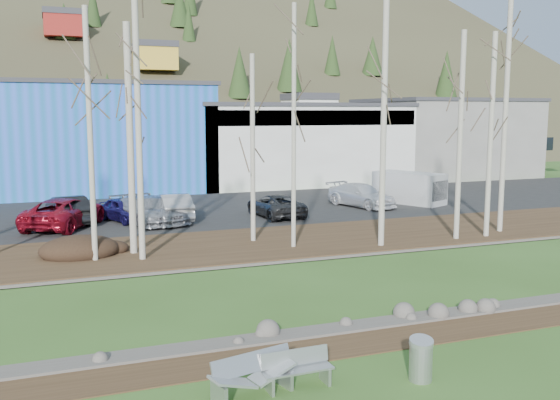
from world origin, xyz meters
name	(u,v)px	position (x,y,z in m)	size (l,w,h in m)	color
ground	(420,370)	(0.00, 0.00, 0.00)	(200.00, 200.00, 0.00)	#30511C
dirt_strip	(376,339)	(0.00, 2.10, 0.01)	(80.00, 1.80, 0.03)	#382616
near_bank_rocks	(359,328)	(0.00, 3.10, 0.00)	(80.00, 0.80, 0.50)	#47423D
river	(303,289)	(0.00, 7.20, 0.00)	(80.00, 8.00, 0.90)	black
far_bank_rocks	(264,263)	(0.00, 11.30, 0.00)	(80.00, 0.80, 0.46)	#47423D
far_bank	(241,245)	(0.00, 14.50, 0.07)	(80.00, 7.00, 0.15)	#382616
parking_lot	(190,211)	(0.00, 25.00, 0.07)	(80.00, 14.00, 0.14)	black
building_blue	(73,137)	(-6.00, 39.00, 4.16)	(20.40, 12.24, 8.30)	#175EA9
building_white	(289,142)	(12.00, 38.98, 3.41)	(18.36, 12.24, 6.80)	#B8B8B3
building_grey	(443,137)	(28.00, 39.00, 3.66)	(14.28, 12.24, 7.30)	slate
hillside	(99,32)	(0.00, 84.00, 17.50)	(160.00, 72.00, 35.00)	#383020
bench_intact	(297,369)	(-3.08, 0.19, 0.40)	(1.63, 0.54, 0.81)	#ACAFB1
bench_damaged	(253,375)	(-4.13, 0.16, 0.44)	(2.05, 1.08, 0.87)	#ACAFB1
litter_bin	(421,361)	(-0.33, -0.50, 0.45)	(0.52, 0.52, 0.91)	#ACAFB1
seagull	(251,365)	(-3.79, 1.32, 0.16)	(0.39, 0.18, 0.28)	gold
dirt_mound	(79,248)	(-6.96, 14.58, 0.47)	(3.22, 2.27, 0.63)	black
birch_2	(130,140)	(-4.77, 14.35, 4.90)	(0.29, 0.29, 9.51)	#B2ACA1
birch_3	(90,136)	(-6.40, 13.59, 5.12)	(0.22, 0.22, 9.93)	#B2ACA1
birch_4	(139,130)	(-4.59, 13.08, 5.36)	(0.25, 0.25, 10.43)	#B2ACA1
birch_5	(253,149)	(0.75, 14.97, 4.39)	(0.22, 0.22, 8.48)	#B2ACA1
birch_6	(294,128)	(2.01, 13.11, 5.38)	(0.19, 0.19, 10.46)	#B2ACA1
birch_7	(384,120)	(5.79, 12.00, 5.72)	(0.26, 0.26, 11.15)	#B2ACA1
birch_8	(460,136)	(9.86, 12.08, 4.94)	(0.24, 0.24, 9.58)	#B2ACA1
birch_9	(505,114)	(13.04, 12.85, 5.94)	(0.25, 0.25, 11.57)	#B2ACA1
birch_10	(491,136)	(11.59, 12.08, 4.94)	(0.24, 0.24, 9.58)	#B2ACA1
car_1	(68,210)	(-7.09, 22.76, 0.89)	(1.59, 4.55, 1.50)	black
car_2	(64,213)	(-7.31, 21.60, 0.91)	(2.56, 5.56, 1.54)	maroon
car_3	(143,211)	(-3.35, 21.31, 0.84)	(1.95, 4.81, 1.40)	gray
car_4	(124,210)	(-4.22, 22.35, 0.78)	(1.52, 3.78, 1.29)	#181351
car_5	(174,207)	(-1.60, 21.85, 0.88)	(1.57, 4.49, 1.48)	#ACACAF
car_6	(276,205)	(4.04, 20.91, 0.78)	(2.14, 4.63, 1.29)	#2B2C2E
car_7	(361,195)	(10.44, 22.62, 0.86)	(2.01, 4.94, 1.43)	silver
car_8	(156,210)	(-2.65, 21.31, 0.84)	(1.95, 4.81, 1.40)	gray
van_white	(412,188)	(14.18, 22.74, 1.14)	(3.65, 4.97, 2.01)	silver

